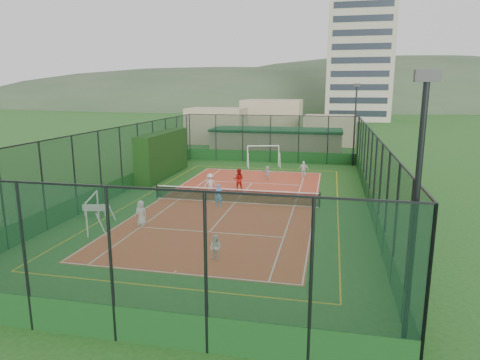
# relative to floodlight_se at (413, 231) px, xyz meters

# --- Properties ---
(ground) EXTENTS (300.00, 300.00, 0.00)m
(ground) POSITION_rel_floodlight_se_xyz_m (-8.60, 16.60, -4.12)
(ground) COLOR #1E551D
(ground) RESTS_ON ground
(court_slab) EXTENTS (11.17, 23.97, 0.01)m
(court_slab) POSITION_rel_floodlight_se_xyz_m (-8.60, 16.60, -4.12)
(court_slab) COLOR #C74D2C
(court_slab) RESTS_ON ground
(tennis_net) EXTENTS (11.67, 0.12, 1.06)m
(tennis_net) POSITION_rel_floodlight_se_xyz_m (-8.60, 16.60, -3.59)
(tennis_net) COLOR black
(tennis_net) RESTS_ON ground
(perimeter_fence) EXTENTS (18.12, 34.12, 5.00)m
(perimeter_fence) POSITION_rel_floodlight_se_xyz_m (-8.60, 16.60, -1.62)
(perimeter_fence) COLOR black
(perimeter_fence) RESTS_ON ground
(floodlight_se) EXTENTS (0.60, 0.26, 8.25)m
(floodlight_se) POSITION_rel_floodlight_se_xyz_m (0.00, 0.00, 0.00)
(floodlight_se) COLOR black
(floodlight_se) RESTS_ON ground
(floodlight_ne) EXTENTS (0.60, 0.26, 8.25)m
(floodlight_ne) POSITION_rel_floodlight_se_xyz_m (0.00, 33.20, 0.00)
(floodlight_ne) COLOR black
(floodlight_ne) RESTS_ON ground
(clubhouse) EXTENTS (15.20, 7.20, 3.15)m
(clubhouse) POSITION_rel_floodlight_se_xyz_m (-8.60, 38.60, -2.55)
(clubhouse) COLOR tan
(clubhouse) RESTS_ON ground
(apartment_tower) EXTENTS (15.00, 12.00, 30.00)m
(apartment_tower) POSITION_rel_floodlight_se_xyz_m (3.40, 98.60, 10.88)
(apartment_tower) COLOR beige
(apartment_tower) RESTS_ON ground
(distant_hills) EXTENTS (200.00, 60.00, 24.00)m
(distant_hills) POSITION_rel_floodlight_se_xyz_m (-8.60, 166.60, -4.12)
(distant_hills) COLOR #384C33
(distant_hills) RESTS_ON ground
(hedge_left) EXTENTS (1.37, 9.14, 4.00)m
(hedge_left) POSITION_rel_floodlight_se_xyz_m (-16.90, 24.06, -2.13)
(hedge_left) COLOR black
(hedge_left) RESTS_ON ground
(white_bench) EXTENTS (1.49, 0.68, 0.81)m
(white_bench) POSITION_rel_floodlight_se_xyz_m (-16.40, 11.68, -3.72)
(white_bench) COLOR white
(white_bench) RESTS_ON ground
(futsal_goal_near) EXTENTS (3.00, 1.71, 1.86)m
(futsal_goal_near) POSITION_rel_floodlight_se_xyz_m (-15.20, 9.40, -3.19)
(futsal_goal_near) COLOR white
(futsal_goal_near) RESTS_ON ground
(futsal_goal_far) EXTENTS (3.41, 1.82, 2.11)m
(futsal_goal_far) POSITION_rel_floodlight_se_xyz_m (-8.93, 30.88, -3.07)
(futsal_goal_far) COLOR white
(futsal_goal_far) RESTS_ON ground
(child_near_left) EXTENTS (0.76, 0.53, 1.48)m
(child_near_left) POSITION_rel_floodlight_se_xyz_m (-12.80, 10.54, -3.38)
(child_near_left) COLOR silver
(child_near_left) RESTS_ON court_slab
(child_near_mid) EXTENTS (0.58, 0.39, 1.53)m
(child_near_mid) POSITION_rel_floodlight_se_xyz_m (-9.46, 15.40, -3.35)
(child_near_mid) COLOR #4886CD
(child_near_mid) RESTS_ON court_slab
(child_near_right) EXTENTS (0.73, 0.67, 1.20)m
(child_near_right) POSITION_rel_floodlight_se_xyz_m (-7.23, 6.50, -3.51)
(child_near_right) COLOR white
(child_near_right) RESTS_ON court_slab
(child_far_left) EXTENTS (1.13, 1.04, 1.53)m
(child_far_left) POSITION_rel_floodlight_se_xyz_m (-11.01, 18.74, -3.35)
(child_far_left) COLOR silver
(child_far_left) RESTS_ON court_slab
(child_far_right) EXTENTS (0.92, 0.48, 1.49)m
(child_far_right) POSITION_rel_floodlight_se_xyz_m (-4.53, 26.16, -3.37)
(child_far_right) COLOR white
(child_far_right) RESTS_ON court_slab
(child_far_back) EXTENTS (1.18, 0.71, 1.21)m
(child_far_back) POSITION_rel_floodlight_se_xyz_m (-7.53, 24.62, -3.51)
(child_far_back) COLOR silver
(child_far_back) RESTS_ON court_slab
(coach) EXTENTS (0.84, 0.67, 1.69)m
(coach) POSITION_rel_floodlight_se_xyz_m (-9.16, 20.30, -3.27)
(coach) COLOR #AD1912
(coach) RESTS_ON court_slab
(tennis_balls) EXTENTS (5.27, 1.57, 0.07)m
(tennis_balls) POSITION_rel_floodlight_se_xyz_m (-8.81, 18.10, -4.08)
(tennis_balls) COLOR #CCE033
(tennis_balls) RESTS_ON court_slab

